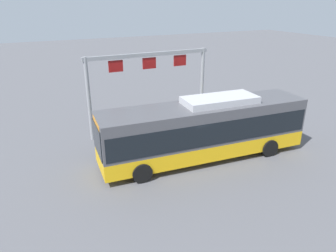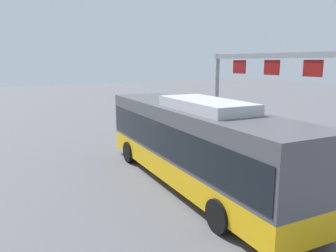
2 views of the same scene
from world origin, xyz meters
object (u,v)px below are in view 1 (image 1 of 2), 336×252
(person_waiting_near, at_px, (135,132))
(person_boarding, at_px, (112,139))
(person_waiting_mid, at_px, (158,126))
(trash_bin, at_px, (246,113))
(bus_main, at_px, (204,128))

(person_waiting_near, bearing_deg, person_boarding, -69.22)
(person_waiting_near, relative_size, person_waiting_mid, 1.00)
(person_boarding, xyz_separation_m, trash_bin, (-10.22, -0.74, -0.28))
(person_boarding, distance_m, trash_bin, 10.25)
(person_boarding, height_order, person_waiting_near, person_waiting_near)
(person_boarding, relative_size, trash_bin, 1.86)
(bus_main, distance_m, person_waiting_near, 4.16)
(bus_main, relative_size, trash_bin, 12.97)
(bus_main, xyz_separation_m, person_waiting_mid, (1.40, -3.00, -0.76))
(person_boarding, relative_size, person_waiting_near, 1.00)
(trash_bin, bearing_deg, bus_main, 31.02)
(person_waiting_near, distance_m, person_waiting_mid, 1.64)
(bus_main, relative_size, person_boarding, 6.99)
(bus_main, bearing_deg, person_boarding, -27.66)
(person_waiting_near, bearing_deg, bus_main, 68.43)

